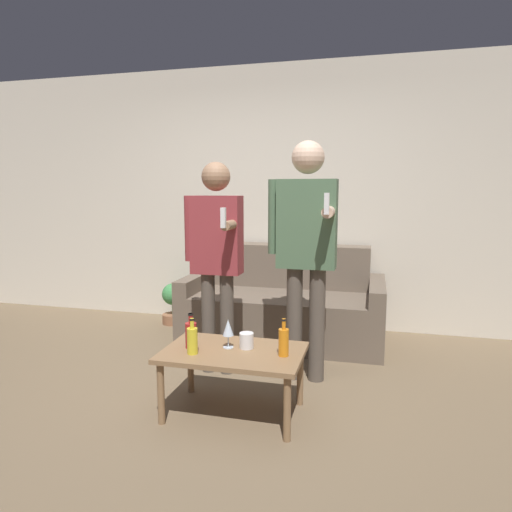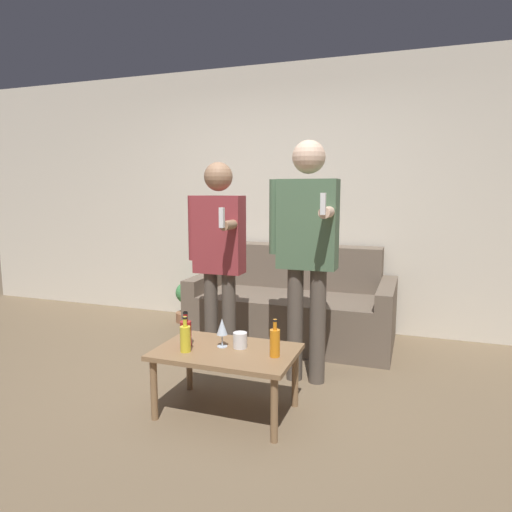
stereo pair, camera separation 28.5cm
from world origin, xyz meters
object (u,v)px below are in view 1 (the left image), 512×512
at_px(person_standing_right, 306,241).
at_px(couch, 284,306).
at_px(person_standing_left, 216,249).
at_px(coffee_table, 233,358).
at_px(bottle_orange, 284,341).

bearing_deg(person_standing_right, couch, 109.68).
bearing_deg(person_standing_left, coffee_table, -62.33).
bearing_deg(bottle_orange, couch, 100.77).
bearing_deg(person_standing_right, person_standing_left, -177.34).
relative_size(couch, bottle_orange, 8.04).
bearing_deg(couch, bottle_orange, -79.23).
height_order(couch, person_standing_right, person_standing_right).
bearing_deg(person_standing_right, coffee_table, -118.23).
bearing_deg(coffee_table, bottle_orange, -2.44).
height_order(coffee_table, person_standing_right, person_standing_right).
height_order(bottle_orange, person_standing_left, person_standing_left).
distance_m(bottle_orange, person_standing_left, 1.03).
relative_size(bottle_orange, person_standing_right, 0.13).
distance_m(couch, coffee_table, 1.61).
distance_m(bottle_orange, person_standing_right, 0.87).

